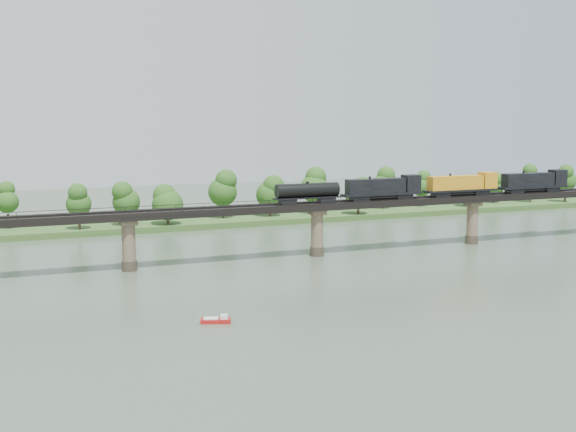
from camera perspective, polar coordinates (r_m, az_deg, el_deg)
name	(u,v)px	position (r m, az deg, el deg)	size (l,w,h in m)	color
ground	(387,286)	(129.35, 7.80, -5.51)	(400.00, 400.00, 0.00)	#3C4B3B
far_bank	(238,219)	(206.00, -4.01, -0.20)	(300.00, 24.00, 1.60)	#2F5321
bridge	(317,231)	(154.51, 2.31, -1.17)	(236.00, 30.00, 11.50)	#473A2D
bridge_superstructure	(317,201)	(153.63, 2.32, 1.16)	(220.00, 4.90, 0.75)	black
far_treeline	(214,193)	(198.36, -5.89, 1.80)	(289.06, 17.54, 13.60)	#382619
freight_train	(436,186)	(167.76, 11.61, 2.34)	(76.50, 2.98, 5.27)	black
motorboat	(216,320)	(106.50, -5.69, -8.18)	(4.62, 2.96, 1.22)	#A91513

